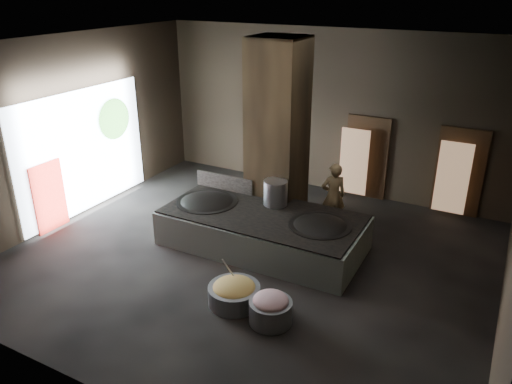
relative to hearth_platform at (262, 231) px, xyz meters
The scene contains 27 objects.
floor 0.70m from the hearth_platform, 91.72° to the right, with size 10.00×9.00×0.10m, color black.
ceiling 4.19m from the hearth_platform, 91.72° to the right, with size 10.00×9.00×0.10m, color black.
back_wall 4.42m from the hearth_platform, 90.23° to the left, with size 10.00×0.10×4.50m, color black.
front_wall 5.42m from the hearth_platform, 90.18° to the right, with size 10.00×0.10×4.50m, color black.
left_wall 5.42m from the hearth_platform, behind, with size 0.10×9.00×4.50m, color black.
pillar 2.32m from the hearth_platform, 103.10° to the left, with size 1.20×1.20×4.50m, color black.
hearth_platform is the anchor object (origin of this frame).
platform_cap 0.42m from the hearth_platform, ahead, with size 4.40×2.11×0.03m, color black.
wok_left 1.49m from the hearth_platform, behind, with size 1.42×1.42×0.39m, color black.
wok_left_rim 1.51m from the hearth_platform, behind, with size 1.45×1.45×0.05m, color black.
wok_right 1.40m from the hearth_platform, ahead, with size 1.32×1.32×0.37m, color black.
wok_right_rim 1.42m from the hearth_platform, ahead, with size 1.35×1.35×0.05m, color black.
stock_pot 0.92m from the hearth_platform, 84.81° to the left, with size 0.55×0.55×0.59m, color #ADB1B5.
splash_guard 1.75m from the hearth_platform, 152.65° to the left, with size 1.56×0.06×0.39m, color black.
cook 2.03m from the hearth_platform, 57.83° to the left, with size 0.60×0.39×1.65m, color olive.
veg_basin 2.28m from the hearth_platform, 76.04° to the right, with size 0.98×0.98×0.36m, color slate.
veg_fill 2.27m from the hearth_platform, 76.04° to the right, with size 0.81×0.81×0.25m, color #A1AF54.
ladle 2.09m from the hearth_platform, 79.05° to the right, with size 0.03×0.03×0.78m, color #ADB1B5.
meat_basin 2.76m from the hearth_platform, 59.52° to the right, with size 0.77×0.77×0.42m, color slate.
meat_fill 2.76m from the hearth_platform, 59.52° to the right, with size 0.64×0.64×0.25m, color #C07380.
doorway_near 4.15m from the hearth_platform, 73.15° to the left, with size 1.18×0.08×2.38m, color black.
doorway_near_glow 3.82m from the hearth_platform, 75.93° to the left, with size 0.78×0.04×1.85m, color #8C6647.
doorway_far 5.35m from the hearth_platform, 47.48° to the left, with size 1.18×0.08×2.38m, color black.
doorway_far_glow 5.08m from the hearth_platform, 46.39° to the left, with size 0.79×0.04×1.86m, color #8C6647.
left_opening 5.12m from the hearth_platform, behind, with size 0.04×4.20×3.10m, color white.
pavilion_sliver 5.18m from the hearth_platform, 161.47° to the right, with size 0.05×0.90×1.70m, color maroon.
tree_silhouette 5.25m from the hearth_platform, behind, with size 0.28×1.10×1.10m, color #194714.
Camera 1 is at (4.62, -8.38, 5.64)m, focal length 35.00 mm.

